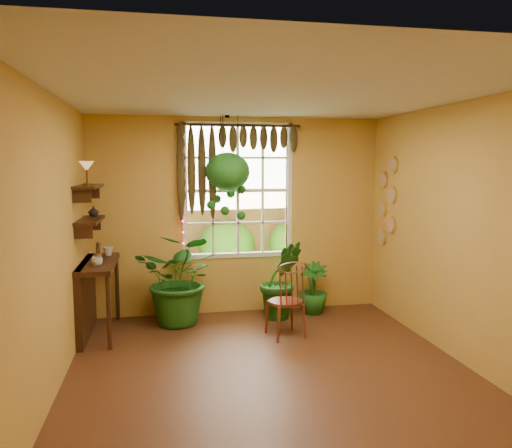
{
  "coord_description": "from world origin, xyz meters",
  "views": [
    {
      "loc": [
        -1.03,
        -4.53,
        2.05
      ],
      "look_at": [
        0.04,
        1.15,
        1.37
      ],
      "focal_mm": 35.0,
      "sensor_mm": 36.0,
      "label": 1
    }
  ],
  "objects_px": {
    "potted_plant_left": "(181,278)",
    "potted_plant_mid": "(281,280)",
    "windsor_chair": "(286,311)",
    "counter_ledge": "(90,290)",
    "hanging_basket": "(228,177)"
  },
  "relations": [
    {
      "from": "potted_plant_left",
      "to": "potted_plant_mid",
      "type": "distance_m",
      "value": 1.32
    },
    {
      "from": "windsor_chair",
      "to": "potted_plant_mid",
      "type": "bearing_deg",
      "value": 70.15
    },
    {
      "from": "counter_ledge",
      "to": "windsor_chair",
      "type": "distance_m",
      "value": 2.38
    },
    {
      "from": "potted_plant_left",
      "to": "potted_plant_mid",
      "type": "relative_size",
      "value": 1.14
    },
    {
      "from": "windsor_chair",
      "to": "hanging_basket",
      "type": "height_order",
      "value": "hanging_basket"
    },
    {
      "from": "counter_ledge",
      "to": "potted_plant_mid",
      "type": "height_order",
      "value": "potted_plant_mid"
    },
    {
      "from": "windsor_chair",
      "to": "hanging_basket",
      "type": "distance_m",
      "value": 1.93
    },
    {
      "from": "counter_ledge",
      "to": "potted_plant_left",
      "type": "bearing_deg",
      "value": 11.58
    },
    {
      "from": "potted_plant_mid",
      "to": "hanging_basket",
      "type": "xyz_separation_m",
      "value": [
        -0.69,
        0.23,
        1.37
      ]
    },
    {
      "from": "counter_ledge",
      "to": "potted_plant_mid",
      "type": "distance_m",
      "value": 2.43
    },
    {
      "from": "counter_ledge",
      "to": "windsor_chair",
      "type": "relative_size",
      "value": 1.11
    },
    {
      "from": "potted_plant_mid",
      "to": "hanging_basket",
      "type": "height_order",
      "value": "hanging_basket"
    },
    {
      "from": "potted_plant_mid",
      "to": "potted_plant_left",
      "type": "bearing_deg",
      "value": 179.55
    },
    {
      "from": "potted_plant_left",
      "to": "potted_plant_mid",
      "type": "bearing_deg",
      "value": -0.45
    },
    {
      "from": "windsor_chair",
      "to": "potted_plant_left",
      "type": "bearing_deg",
      "value": 137.48
    }
  ]
}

